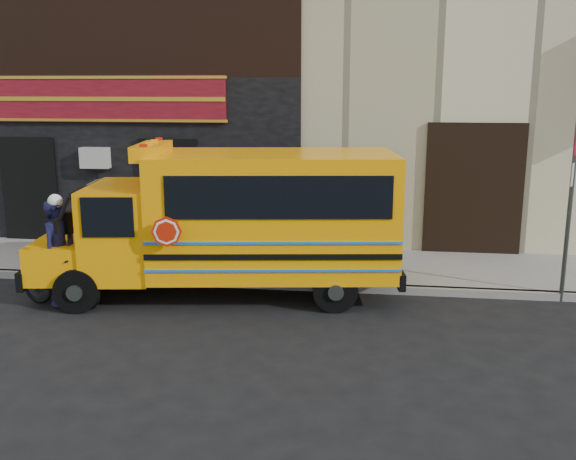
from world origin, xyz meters
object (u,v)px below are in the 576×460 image
at_px(bicycle, 60,280).
at_px(cyclist, 59,255).
at_px(school_bus, 239,218).
at_px(sign_pole, 571,196).

bearing_deg(bicycle, cyclist, 21.19).
distance_m(school_bus, bicycle, 3.43).
bearing_deg(bicycle, sign_pole, -67.79).
bearing_deg(sign_pole, bicycle, -170.58).
distance_m(bicycle, cyclist, 0.45).
relative_size(sign_pole, bicycle, 2.15).
bearing_deg(sign_pole, cyclist, -171.01).
xyz_separation_m(school_bus, bicycle, (-3.09, -1.12, -1.00)).
distance_m(school_bus, cyclist, 3.32).
height_order(school_bus, bicycle, school_bus).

